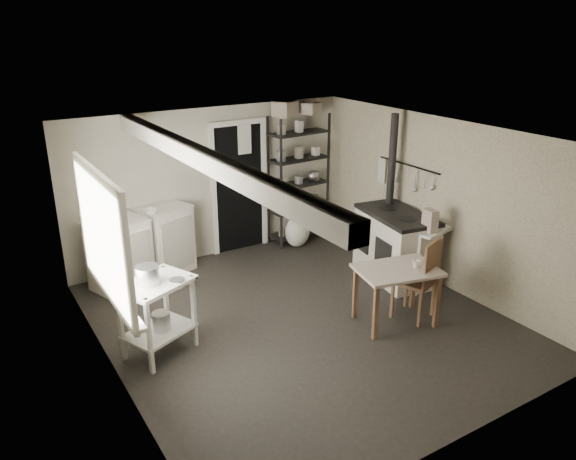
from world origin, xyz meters
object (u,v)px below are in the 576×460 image
work_table (396,295)px  chair (414,281)px  prep_table (159,321)px  base_cabinets (142,249)px  flour_sack (297,232)px  stockpot (148,278)px  shelf_rack (299,185)px  stove (395,248)px

work_table → chair: (0.29, -0.00, 0.11)m
prep_table → base_cabinets: size_ratio=0.58×
work_table → flour_sack: bearing=83.1°
stockpot → work_table: stockpot is taller
shelf_rack → chair: bearing=-98.8°
prep_table → chair: (2.95, -0.88, 0.09)m
base_cabinets → work_table: bearing=-71.6°
stockpot → shelf_rack: 3.85m
stove → work_table: bearing=-122.6°
stockpot → stove: size_ratio=0.22×
base_cabinets → work_table: (2.20, -2.82, -0.08)m
base_cabinets → shelf_rack: 2.75m
base_cabinets → chair: bearing=-68.2°
prep_table → stove: (3.54, 0.12, 0.04)m
prep_table → stockpot: size_ratio=3.21×
work_table → flour_sack: 2.73m
stove → flour_sack: size_ratio=2.43×
flour_sack → shelf_rack: bearing=53.7°
stove → chair: bearing=-111.7°
prep_table → shelf_rack: shelf_rack is taller
chair → prep_table: bearing=143.7°
flour_sack → stove: bearing=-72.2°
chair → flour_sack: size_ratio=2.09×
shelf_rack → base_cabinets: bearing=178.0°
base_cabinets → work_table: 3.58m
stockpot → flour_sack: bearing=31.0°
prep_table → stockpot: stockpot is taller
stockpot → base_cabinets: bearing=74.6°
base_cabinets → chair: size_ratio=1.43×
prep_table → stove: stove is taller
shelf_rack → work_table: 3.05m
shelf_rack → stove: size_ratio=1.70×
stove → shelf_rack: bearing=109.5°
prep_table → work_table: 2.80m
base_cabinets → stove: base_cabinets is taller
stockpot → shelf_rack: size_ratio=0.13×
work_table → chair: size_ratio=0.90×
prep_table → chair: size_ratio=0.83×
prep_table → chair: chair is taller
flour_sack → work_table: bearing=-96.9°
prep_table → chair: bearing=-16.6°
work_table → chair: bearing=-1.0°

